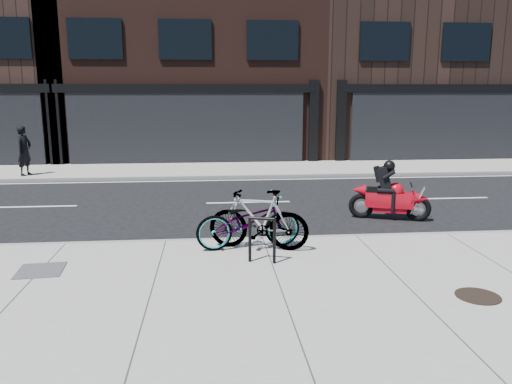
{
  "coord_description": "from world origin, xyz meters",
  "views": [
    {
      "loc": [
        -1.05,
        -11.94,
        3.16
      ],
      "look_at": [
        -0.04,
        -0.91,
        0.9
      ],
      "focal_mm": 35.0,
      "sensor_mm": 36.0,
      "label": 1
    }
  ],
  "objects": [
    {
      "name": "sidewalk_near",
      "position": [
        0.0,
        -5.0,
        0.07
      ],
      "size": [
        60.0,
        6.0,
        0.13
      ],
      "primitive_type": "cube",
      "color": "gray",
      "rests_on": "ground"
    },
    {
      "name": "building_mideast",
      "position": [
        10.0,
        14.5,
        6.25
      ],
      "size": [
        12.0,
        10.0,
        12.5
      ],
      "primitive_type": "cube",
      "color": "black",
      "rests_on": "ground"
    },
    {
      "name": "bicycle_rear",
      "position": [
        -0.16,
        -2.67,
        0.72
      ],
      "size": [
        2.04,
        1.09,
        1.18
      ],
      "primitive_type": "imported",
      "rotation": [
        0.0,
        0.0,
        4.42
      ],
      "color": "gray",
      "rests_on": "sidewalk_near"
    },
    {
      "name": "pedestrian",
      "position": [
        -7.76,
        6.7,
        1.03
      ],
      "size": [
        0.62,
        0.76,
        1.8
      ],
      "primitive_type": "imported",
      "rotation": [
        0.0,
        0.0,
        1.25
      ],
      "color": "black",
      "rests_on": "sidewalk_far"
    },
    {
      "name": "utility_grate",
      "position": [
        -3.99,
        -3.54,
        0.14
      ],
      "size": [
        0.81,
        0.81,
        0.02
      ],
      "primitive_type": "cube",
      "rotation": [
        0.0,
        0.0,
        0.09
      ],
      "color": "#4B4B4D",
      "rests_on": "sidewalk_near"
    },
    {
      "name": "bicycle_front",
      "position": [
        -0.34,
        -2.6,
        0.67
      ],
      "size": [
        2.14,
        1.01,
        1.08
      ],
      "primitive_type": "imported",
      "rotation": [
        0.0,
        0.0,
        1.72
      ],
      "color": "gray",
      "rests_on": "sidewalk_near"
    },
    {
      "name": "sidewalk_far",
      "position": [
        0.0,
        7.75,
        0.07
      ],
      "size": [
        60.0,
        3.5,
        0.13
      ],
      "primitive_type": "cube",
      "color": "gray",
      "rests_on": "ground"
    },
    {
      "name": "ground",
      "position": [
        0.0,
        0.0,
        0.0
      ],
      "size": [
        120.0,
        120.0,
        0.0
      ],
      "primitive_type": "plane",
      "color": "black",
      "rests_on": "ground"
    },
    {
      "name": "manhole_cover",
      "position": [
        2.9,
        -5.27,
        0.14
      ],
      "size": [
        0.81,
        0.81,
        0.02
      ],
      "primitive_type": "cylinder",
      "rotation": [
        0.0,
        0.0,
        -0.26
      ],
      "color": "black",
      "rests_on": "sidewalk_near"
    },
    {
      "name": "motorcycle",
      "position": [
        3.43,
        -0.24,
        0.61
      ],
      "size": [
        1.93,
        0.97,
        1.49
      ],
      "rotation": [
        0.0,
        0.0,
        -0.33
      ],
      "color": "black",
      "rests_on": "ground"
    },
    {
      "name": "bike_rack",
      "position": [
        -0.17,
        -3.46,
        0.62
      ],
      "size": [
        0.48,
        0.19,
        0.84
      ],
      "rotation": [
        0.0,
        0.0,
        -0.3
      ],
      "color": "black",
      "rests_on": "sidewalk_near"
    },
    {
      "name": "building_center",
      "position": [
        -2.0,
        14.5,
        7.25
      ],
      "size": [
        12.0,
        10.0,
        14.5
      ],
      "primitive_type": "cube",
      "color": "black",
      "rests_on": "ground"
    }
  ]
}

